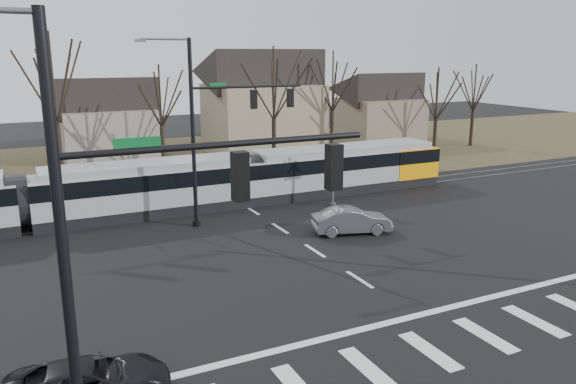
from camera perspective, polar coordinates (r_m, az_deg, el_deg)
name	(u,v)px	position (r m, az deg, el deg)	size (l,w,h in m)	color
ground	(387,297)	(22.97, 10.05, -10.49)	(140.00, 140.00, 0.00)	black
grass_verge	(176,161)	(51.23, -11.36, 3.08)	(140.00, 28.00, 0.01)	#38331E
crosswalk	(458,343)	(20.23, 16.90, -14.43)	(27.00, 2.60, 0.01)	silver
stop_line	(416,316)	(21.68, 12.89, -12.15)	(28.00, 0.35, 0.01)	silver
lane_dashes	(241,203)	(36.33, -4.84, -1.12)	(0.18, 30.00, 0.01)	silver
rail_pair	(242,203)	(36.14, -4.73, -1.16)	(90.00, 1.52, 0.06)	#59595E
tram	(146,186)	(34.29, -14.27, 0.55)	(41.88, 3.11, 3.17)	gray
sedan	(352,220)	(30.27, 6.48, -2.89)	(4.46, 2.54, 1.39)	#494B50
suv	(88,383)	(17.16, -19.62, -17.80)	(4.68, 2.65, 1.23)	black
signal_pole_near_left	(149,244)	(11.59, -13.97, -5.18)	(9.28, 0.44, 10.20)	black
signal_pole_far	(221,123)	(31.20, -6.86, 7.00)	(9.28, 0.44, 10.20)	black
rail_crossing_signal	(333,177)	(35.20, 4.62, 1.54)	(1.08, 0.36, 4.00)	#59595B
tree_row	(217,110)	(45.39, -7.22, 8.25)	(59.20, 7.20, 10.00)	black
house_b	(107,115)	(53.58, -17.89, 7.44)	(8.64, 7.56, 7.65)	gray
house_c	(263,98)	(54.40, -2.59, 9.52)	(10.80, 8.64, 10.10)	gray
house_d	(380,104)	(63.61, 9.33, 8.85)	(8.64, 7.56, 7.65)	#6B5F4F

